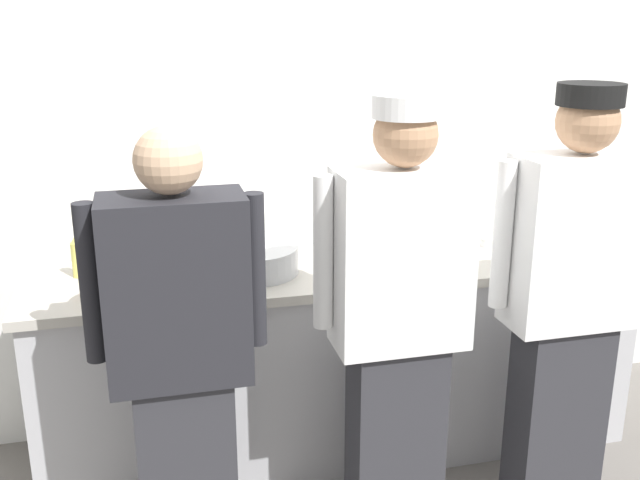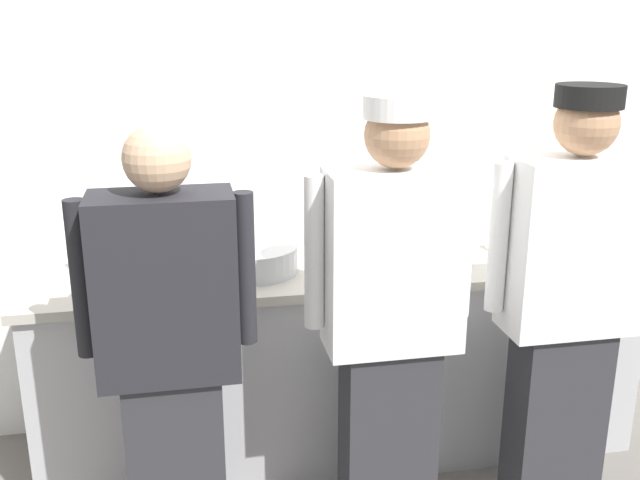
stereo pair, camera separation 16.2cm
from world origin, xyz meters
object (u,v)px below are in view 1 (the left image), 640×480
object	(u,v)px
plate_stack_front	(155,279)
chef_far_right	(568,298)
sheet_tray	(402,255)
ramekin_yellow_sauce	(553,243)
chef_center	(399,318)
ramekin_orange_sauce	(490,241)
squeeze_bottle_secondary	(108,264)
ramekin_green_sauce	(175,268)
chef_near_left	(180,357)
mixing_bowl_steel	(253,259)
squeeze_bottle_primary	(78,257)

from	to	relation	value
plate_stack_front	chef_far_right	bearing A→B (deg)	-18.20
sheet_tray	ramekin_yellow_sauce	xyz separation A→B (m)	(0.73, -0.04, 0.01)
chef_center	ramekin_orange_sauce	world-z (taller)	chef_center
plate_stack_front	ramekin_yellow_sauce	bearing A→B (deg)	3.33
plate_stack_front	squeeze_bottle_secondary	world-z (taller)	squeeze_bottle_secondary
chef_center	sheet_tray	world-z (taller)	chef_center
sheet_tray	ramekin_green_sauce	xyz separation A→B (m)	(-1.00, 0.05, 0.01)
chef_center	ramekin_orange_sauce	size ratio (longest dim) A/B	18.02
chef_near_left	ramekin_yellow_sauce	xyz separation A→B (m)	(1.76, 0.63, 0.07)
plate_stack_front	sheet_tray	xyz separation A→B (m)	(1.09, 0.15, -0.04)
chef_near_left	chef_center	distance (m)	0.78
mixing_bowl_steel	ramekin_orange_sauce	xyz separation A→B (m)	(1.15, 0.09, -0.03)
chef_far_right	squeeze_bottle_primary	size ratio (longest dim) A/B	9.47
sheet_tray	ramekin_yellow_sauce	world-z (taller)	ramekin_yellow_sauce
ramekin_yellow_sauce	chef_far_right	bearing A→B (deg)	-116.09
chef_near_left	chef_far_right	distance (m)	1.47
chef_near_left	ramekin_orange_sauce	xyz separation A→B (m)	(1.50, 0.73, 0.07)
plate_stack_front	ramekin_green_sauce	size ratio (longest dim) A/B	2.19
chef_center	plate_stack_front	size ratio (longest dim) A/B	8.54
chef_near_left	squeeze_bottle_secondary	bearing A→B (deg)	110.66
chef_near_left	chef_far_right	xyz separation A→B (m)	(1.47, 0.02, 0.06)
plate_stack_front	ramekin_green_sauce	xyz separation A→B (m)	(0.09, 0.20, -0.03)
chef_far_right	ramekin_yellow_sauce	size ratio (longest dim) A/B	16.55
ramekin_yellow_sauce	squeeze_bottle_primary	bearing A→B (deg)	176.24
chef_far_right	squeeze_bottle_secondary	size ratio (longest dim) A/B	8.79
squeeze_bottle_primary	squeeze_bottle_secondary	world-z (taller)	squeeze_bottle_secondary
chef_center	squeeze_bottle_secondary	world-z (taller)	chef_center
ramekin_yellow_sauce	ramekin_orange_sauce	world-z (taller)	ramekin_yellow_sauce
ramekin_green_sauce	ramekin_orange_sauce	world-z (taller)	ramekin_orange_sauce
chef_near_left	squeeze_bottle_secondary	xyz separation A→B (m)	(-0.24, 0.63, 0.14)
plate_stack_front	ramekin_yellow_sauce	size ratio (longest dim) A/B	1.91
sheet_tray	squeeze_bottle_secondary	world-z (taller)	squeeze_bottle_secondary
chef_near_left	ramekin_orange_sauce	distance (m)	1.67
mixing_bowl_steel	sheet_tray	distance (m)	0.69
chef_far_right	squeeze_bottle_secondary	xyz separation A→B (m)	(-1.70, 0.61, 0.08)
mixing_bowl_steel	squeeze_bottle_primary	bearing A→B (deg)	170.11
squeeze_bottle_primary	ramekin_green_sauce	bearing A→B (deg)	-6.96
squeeze_bottle_secondary	ramekin_orange_sauce	size ratio (longest dim) A/B	2.08
chef_far_right	sheet_tray	size ratio (longest dim) A/B	3.29
sheet_tray	ramekin_yellow_sauce	bearing A→B (deg)	-3.48
chef_far_right	ramekin_orange_sauce	xyz separation A→B (m)	(0.03, 0.71, 0.01)
squeeze_bottle_secondary	ramekin_green_sauce	distance (m)	0.29
plate_stack_front	squeeze_bottle_primary	world-z (taller)	squeeze_bottle_primary
plate_stack_front	mixing_bowl_steel	world-z (taller)	mixing_bowl_steel
squeeze_bottle_primary	ramekin_yellow_sauce	distance (m)	2.13
ramekin_yellow_sauce	sheet_tray	bearing A→B (deg)	176.52
ramekin_orange_sauce	squeeze_bottle_primary	bearing A→B (deg)	178.90
chef_near_left	mixing_bowl_steel	world-z (taller)	chef_near_left
plate_stack_front	ramekin_green_sauce	distance (m)	0.22
chef_far_right	mixing_bowl_steel	size ratio (longest dim) A/B	4.47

